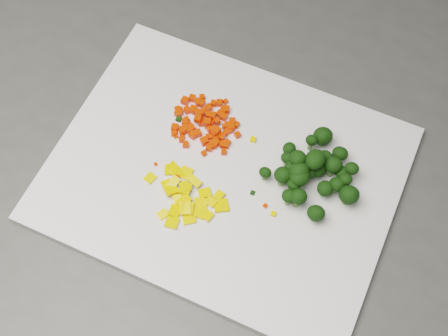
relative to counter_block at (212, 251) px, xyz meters
The scene contains 160 objects.
counter_block is the anchor object (origin of this frame).
cutting_board 0.46m from the counter_block, 40.66° to the right, with size 0.42×0.33×0.01m, color silver.
carrot_pile 0.47m from the counter_block, 105.86° to the left, with size 0.09×0.09×0.03m, color #F22302, non-canonical shape.
pepper_pile 0.48m from the counter_block, 78.02° to the right, with size 0.11×0.11×0.02m, color #EEB40C, non-canonical shape.
broccoli_pile 0.51m from the counter_block, ahead, with size 0.11×0.11×0.05m, color black, non-canonical shape.
carrot_cube_0 0.47m from the counter_block, 53.52° to the right, with size 0.01×0.01×0.01m, color #F22302.
carrot_cube_1 0.47m from the counter_block, 147.54° to the right, with size 0.01×0.01×0.01m, color #F22302.
carrot_cube_2 0.47m from the counter_block, 112.77° to the left, with size 0.01×0.01×0.01m, color #F22302.
carrot_cube_3 0.47m from the counter_block, 15.50° to the left, with size 0.01×0.01×0.01m, color #F22302.
carrot_cube_4 0.47m from the counter_block, 32.44° to the left, with size 0.01×0.01×0.01m, color #F22302.
carrot_cube_5 0.47m from the counter_block, 17.85° to the left, with size 0.01×0.01×0.01m, color #F22302.
carrot_cube_6 0.47m from the counter_block, 142.12° to the right, with size 0.01×0.01×0.01m, color #F22302.
carrot_cube_7 0.47m from the counter_block, 10.03° to the right, with size 0.01×0.01×0.01m, color #F22302.
carrot_cube_8 0.47m from the counter_block, 46.59° to the left, with size 0.01×0.01×0.01m, color #F22302.
carrot_cube_9 0.47m from the counter_block, 168.36° to the left, with size 0.01×0.01×0.01m, color #F22302.
carrot_cube_10 0.47m from the counter_block, 67.78° to the right, with size 0.01×0.01×0.01m, color #F22302.
carrot_cube_11 0.47m from the counter_block, 140.61° to the left, with size 0.01×0.01×0.01m, color #F22302.
carrot_cube_12 0.47m from the counter_block, behind, with size 0.01×0.01×0.01m, color #F22302.
carrot_cube_13 0.47m from the counter_block, 161.44° to the right, with size 0.01×0.01×0.01m, color #F22302.
carrot_cube_14 0.47m from the counter_block, 143.87° to the right, with size 0.01×0.01×0.01m, color #F22302.
carrot_cube_15 0.46m from the counter_block, 138.73° to the left, with size 0.01×0.01×0.01m, color #F22302.
carrot_cube_16 0.47m from the counter_block, 103.95° to the left, with size 0.01×0.01×0.01m, color #F22302.
carrot_cube_17 0.47m from the counter_block, 125.02° to the right, with size 0.01×0.01×0.01m, color #F22302.
carrot_cube_18 0.47m from the counter_block, 79.52° to the left, with size 0.01×0.01×0.01m, color #F22302.
carrot_cube_19 0.47m from the counter_block, 153.61° to the right, with size 0.01×0.01×0.01m, color #F22302.
carrot_cube_20 0.47m from the counter_block, 142.06° to the right, with size 0.01×0.01×0.01m, color #F22302.
carrot_cube_21 0.47m from the counter_block, 167.83° to the right, with size 0.01×0.01×0.01m, color #F22302.
carrot_cube_22 0.47m from the counter_block, 87.96° to the left, with size 0.01×0.01×0.01m, color #F22302.
carrot_cube_23 0.47m from the counter_block, 77.99° to the left, with size 0.01×0.01×0.01m, color #F22302.
carrot_cube_24 0.47m from the counter_block, 105.74° to the left, with size 0.01×0.01×0.01m, color #F22302.
carrot_cube_25 0.47m from the counter_block, 153.53° to the right, with size 0.01×0.01×0.01m, color #F22302.
carrot_cube_26 0.47m from the counter_block, 105.35° to the left, with size 0.01×0.01×0.01m, color #F22302.
carrot_cube_27 0.47m from the counter_block, 28.72° to the right, with size 0.01×0.01×0.01m, color #F22302.
carrot_cube_28 0.47m from the counter_block, 38.52° to the left, with size 0.01×0.01×0.01m, color #F22302.
carrot_cube_29 0.47m from the counter_block, 90.65° to the left, with size 0.01×0.01×0.01m, color #F22302.
carrot_cube_30 0.47m from the counter_block, 114.43° to the left, with size 0.01×0.01×0.01m, color #F22302.
carrot_cube_31 0.47m from the counter_block, 150.92° to the left, with size 0.01×0.01×0.01m, color #F22302.
carrot_cube_32 0.47m from the counter_block, 137.96° to the left, with size 0.01×0.01×0.01m, color #F22302.
carrot_cube_33 0.47m from the counter_block, 31.19° to the right, with size 0.01×0.01×0.01m, color #F22302.
carrot_cube_34 0.47m from the counter_block, 150.58° to the left, with size 0.01×0.01×0.01m, color #F22302.
carrot_cube_35 0.47m from the counter_block, 146.00° to the left, with size 0.01×0.01×0.01m, color #F22302.
carrot_cube_36 0.47m from the counter_block, 165.05° to the left, with size 0.01×0.01×0.01m, color #F22302.
carrot_cube_37 0.47m from the counter_block, 20.26° to the right, with size 0.01×0.01×0.01m, color #F22302.
carrot_cube_38 0.47m from the counter_block, behind, with size 0.01×0.01×0.01m, color #F22302.
carrot_cube_39 0.47m from the counter_block, 95.33° to the left, with size 0.01×0.01×0.01m, color #F22302.
carrot_cube_40 0.47m from the counter_block, 153.98° to the left, with size 0.01×0.01×0.01m, color #F22302.
carrot_cube_41 0.47m from the counter_block, 109.59° to the right, with size 0.01×0.01×0.01m, color #F22302.
carrot_cube_42 0.47m from the counter_block, 34.75° to the right, with size 0.01×0.01×0.01m, color #F22302.
carrot_cube_43 0.47m from the counter_block, 153.54° to the right, with size 0.01×0.01×0.01m, color #F22302.
carrot_cube_44 0.47m from the counter_block, 149.22° to the left, with size 0.01×0.01×0.01m, color #F22302.
carrot_cube_45 0.47m from the counter_block, 148.97° to the right, with size 0.01×0.01×0.01m, color #F22302.
carrot_cube_46 0.46m from the counter_block, 51.81° to the left, with size 0.01×0.01×0.01m, color #F22302.
carrot_cube_47 0.47m from the counter_block, 23.78° to the left, with size 0.01×0.01×0.01m, color #F22302.
carrot_cube_48 0.47m from the counter_block, 76.90° to the left, with size 0.01×0.01×0.01m, color #F22302.
carrot_cube_49 0.46m from the counter_block, 20.28° to the left, with size 0.01×0.01×0.01m, color #F22302.
carrot_cube_50 0.47m from the counter_block, 15.85° to the left, with size 0.01×0.01×0.01m, color #F22302.
carrot_cube_51 0.47m from the counter_block, 159.15° to the left, with size 0.01×0.01×0.01m, color #F22302.
carrot_cube_52 0.47m from the counter_block, 128.63° to the right, with size 0.01×0.01×0.01m, color #F22302.
carrot_cube_53 0.47m from the counter_block, ahead, with size 0.01×0.01×0.01m, color #F22302.
carrot_cube_54 0.46m from the counter_block, 122.95° to the left, with size 0.01×0.01×0.01m, color #F22302.
carrot_cube_55 0.47m from the counter_block, 129.29° to the left, with size 0.01×0.01×0.01m, color #F22302.
carrot_cube_56 0.47m from the counter_block, behind, with size 0.01×0.01×0.01m, color #F22302.
carrot_cube_57 0.46m from the counter_block, 38.26° to the left, with size 0.01×0.01×0.01m, color #F22302.
carrot_cube_58 0.47m from the counter_block, 134.41° to the left, with size 0.01×0.01×0.01m, color #F22302.
carrot_cube_59 0.47m from the counter_block, 14.11° to the right, with size 0.01×0.01×0.01m, color #F22302.
carrot_cube_60 0.47m from the counter_block, 57.76° to the left, with size 0.01×0.01×0.01m, color #F22302.
carrot_cube_61 0.47m from the counter_block, 27.88° to the right, with size 0.01×0.01×0.01m, color #F22302.
carrot_cube_62 0.47m from the counter_block, behind, with size 0.01×0.01×0.01m, color #F22302.
carrot_cube_63 0.47m from the counter_block, 87.65° to the left, with size 0.01×0.01×0.01m, color #F22302.
carrot_cube_64 0.47m from the counter_block, 81.54° to the left, with size 0.01×0.01×0.01m, color #F22302.
carrot_cube_65 0.47m from the counter_block, 65.77° to the right, with size 0.01×0.01×0.01m, color #F22302.
carrot_cube_66 0.47m from the counter_block, 125.73° to the left, with size 0.01×0.01×0.01m, color #F22302.
carrot_cube_67 0.47m from the counter_block, ahead, with size 0.01×0.01×0.01m, color #F22302.
carrot_cube_68 0.47m from the counter_block, 152.43° to the left, with size 0.01×0.01×0.01m, color #F22302.
carrot_cube_69 0.47m from the counter_block, 37.67° to the left, with size 0.01×0.01×0.01m, color #F22302.
carrot_cube_70 0.47m from the counter_block, 37.05° to the right, with size 0.01×0.01×0.01m, color #F22302.
carrot_cube_71 0.47m from the counter_block, 161.58° to the left, with size 0.01×0.01×0.01m, color #F22302.
carrot_cube_72 0.46m from the counter_block, 51.54° to the right, with size 0.01×0.01×0.01m, color #F22302.
carrot_cube_73 0.47m from the counter_block, 43.04° to the right, with size 0.01×0.01×0.01m, color #F22302.
carrot_cube_74 0.47m from the counter_block, 148.54° to the right, with size 0.01×0.01×0.01m, color #F22302.
carrot_cube_75 0.47m from the counter_block, ahead, with size 0.01×0.01×0.01m, color #F22302.
carrot_cube_76 0.47m from the counter_block, 15.99° to the right, with size 0.01×0.01×0.01m, color #F22302.
carrot_cube_77 0.47m from the counter_block, 119.08° to the right, with size 0.01×0.01×0.01m, color #F22302.
carrot_cube_78 0.47m from the counter_block, 66.77° to the left, with size 0.01×0.01×0.01m, color #F22302.
carrot_cube_79 0.47m from the counter_block, 121.90° to the right, with size 0.01×0.01×0.01m, color #F22302.
carrot_cube_80 0.47m from the counter_block, 16.32° to the right, with size 0.01×0.01×0.01m, color #F22302.
carrot_cube_81 0.47m from the counter_block, 145.40° to the right, with size 0.01×0.01×0.01m, color #F22302.
pepper_chunk_0 0.47m from the counter_block, 71.58° to the right, with size 0.02×0.01×0.00m, color #EEB40C.
pepper_chunk_1 0.48m from the counter_block, 51.30° to the right, with size 0.02×0.01×0.00m, color #EEB40C.
pepper_chunk_2 0.47m from the counter_block, 82.94° to the right, with size 0.01×0.02×0.00m, color #EEB40C.
pepper_chunk_3 0.48m from the counter_block, 84.75° to the right, with size 0.01×0.01×0.00m, color #EEB40C.
pepper_chunk_4 0.48m from the counter_block, 77.48° to the right, with size 0.02×0.01×0.00m, color #EEB40C.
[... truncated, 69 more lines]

